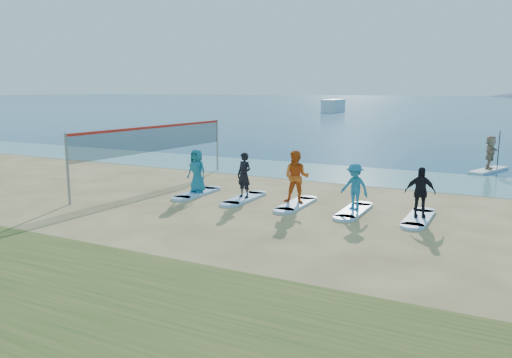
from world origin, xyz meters
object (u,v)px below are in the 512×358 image
at_px(paddleboarder, 490,152).
at_px(student_2, 296,177).
at_px(student_3, 355,187).
at_px(paddleboard, 489,170).
at_px(student_0, 197,171).
at_px(surfboard_3, 354,211).
at_px(student_4, 420,192).
at_px(volleyball_net, 155,139).
at_px(surfboard_0, 197,193).
at_px(surfboard_1, 244,198).
at_px(student_1, 244,175).
at_px(boat_offshore_a, 333,112).
at_px(surfboard_2, 296,204).
at_px(surfboard_4, 419,218).

bearing_deg(paddleboarder, student_2, 158.21).
distance_m(student_2, student_3, 2.06).
height_order(paddleboard, student_0, student_0).
height_order(surfboard_3, student_3, student_3).
bearing_deg(student_4, volleyball_net, 158.17).
bearing_deg(volleyball_net, surfboard_0, -20.20).
relative_size(surfboard_0, surfboard_3, 1.00).
xyz_separation_m(volleyball_net, student_3, (8.91, -1.02, -1.05)).
bearing_deg(surfboard_0, volleyball_net, 159.80).
height_order(surfboard_1, student_3, student_3).
height_order(paddleboard, paddleboarder, paddleboarder).
height_order(paddleboard, student_1, student_1).
xyz_separation_m(student_1, student_2, (2.05, 0.00, 0.09)).
bearing_deg(surfboard_0, boat_offshore_a, 104.60).
distance_m(paddleboard, surfboard_2, 12.44).
relative_size(volleyball_net, surfboard_1, 4.13).
bearing_deg(boat_offshore_a, surfboard_2, -75.93).
distance_m(surfboard_0, surfboard_1, 2.05).
relative_size(student_0, student_1, 1.00).
xyz_separation_m(paddleboarder, boat_offshore_a, (-27.76, 58.33, -0.94)).
distance_m(student_0, surfboard_4, 8.25).
bearing_deg(student_1, student_4, 14.72).
height_order(surfboard_2, student_4, student_4).
xyz_separation_m(paddleboard, surfboard_0, (-9.67, -11.12, -0.01)).
distance_m(paddleboarder, boat_offshore_a, 64.61).
relative_size(surfboard_0, surfboard_4, 1.00).
bearing_deg(student_4, boat_offshore_a, 94.20).
distance_m(volleyball_net, surfboard_1, 5.26).
relative_size(volleyball_net, paddleboarder, 5.56).
bearing_deg(volleyball_net, student_0, -20.20).
bearing_deg(surfboard_1, paddleboarder, 55.60).
xyz_separation_m(boat_offshore_a, student_4, (26.30, -69.46, 0.87)).
relative_size(surfboard_2, student_3, 1.44).
xyz_separation_m(student_1, surfboard_4, (6.15, 0.00, -0.87)).
height_order(student_0, student_3, student_0).
bearing_deg(surfboard_3, student_3, 0.00).
height_order(paddleboard, surfboard_2, paddleboard).
xyz_separation_m(volleyball_net, surfboard_3, (8.91, -1.02, -1.86)).
bearing_deg(student_0, student_3, 6.03).
xyz_separation_m(volleyball_net, paddleboard, (12.43, 10.11, -1.84)).
bearing_deg(student_2, surfboard_2, 0.00).
distance_m(surfboard_2, surfboard_3, 2.05).
bearing_deg(student_1, boat_offshore_a, 120.90).
relative_size(paddleboarder, student_0, 0.99).
bearing_deg(student_4, surfboard_0, 163.46).
bearing_deg(volleyball_net, surfboard_2, -8.41).
bearing_deg(paddleboard, paddleboarder, -69.34).
relative_size(paddleboarder, surfboard_4, 0.74).
bearing_deg(boat_offshore_a, paddleboarder, -68.20).
bearing_deg(volleyball_net, paddleboarder, 39.13).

